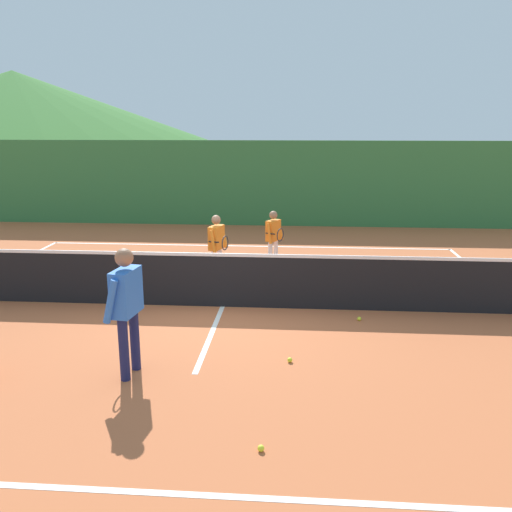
{
  "coord_description": "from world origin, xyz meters",
  "views": [
    {
      "loc": [
        1.27,
        -8.86,
        3.15
      ],
      "look_at": [
        0.59,
        0.09,
        0.91
      ],
      "focal_mm": 37.36,
      "sensor_mm": 36.0,
      "label": 1
    }
  ],
  "objects": [
    {
      "name": "tennis_ball_0",
      "position": [
        0.97,
        -4.23,
        0.03
      ],
      "size": [
        0.07,
        0.07,
        0.07
      ],
      "primitive_type": "sphere",
      "color": "yellow",
      "rests_on": "ground"
    },
    {
      "name": "line_baseline_near",
      "position": [
        0.0,
        -4.91,
        0.0
      ],
      "size": [
        10.5,
        0.08,
        0.01
      ],
      "primitive_type": "cube",
      "color": "white",
      "rests_on": "ground"
    },
    {
      "name": "windscreen_fence",
      "position": [
        0.0,
        7.8,
        1.33
      ],
      "size": [
        23.09,
        0.08,
        2.65
      ],
      "primitive_type": "cube",
      "color": "#33753D",
      "rests_on": "ground"
    },
    {
      "name": "instructor",
      "position": [
        -0.83,
        -2.68,
        1.0
      ],
      "size": [
        0.44,
        0.8,
        1.67
      ],
      "color": "#191E4C",
      "rests_on": "ground"
    },
    {
      "name": "tennis_ball_4",
      "position": [
        2.34,
        -0.52,
        0.03
      ],
      "size": [
        0.07,
        0.07,
        0.07
      ],
      "primitive_type": "sphere",
      "color": "yellow",
      "rests_on": "ground"
    },
    {
      "name": "student_0",
      "position": [
        -0.32,
        1.54,
        0.83
      ],
      "size": [
        0.42,
        0.72,
        1.38
      ],
      "color": "silver",
      "rests_on": "ground"
    },
    {
      "name": "line_service_center",
      "position": [
        0.0,
        0.0,
        0.0
      ],
      "size": [
        0.08,
        5.28,
        0.01
      ],
      "primitive_type": "cube",
      "color": "white",
      "rests_on": "ground"
    },
    {
      "name": "tennis_net",
      "position": [
        0.0,
        0.0,
        0.5
      ],
      "size": [
        11.05,
        0.08,
        1.05
      ],
      "color": "#333338",
      "rests_on": "ground"
    },
    {
      "name": "tennis_ball_2",
      "position": [
        1.22,
        -2.18,
        0.03
      ],
      "size": [
        0.07,
        0.07,
        0.07
      ],
      "primitive_type": "sphere",
      "color": "yellow",
      "rests_on": "ground"
    },
    {
      "name": "line_baseline_far",
      "position": [
        0.0,
        4.8,
        0.0
      ],
      "size": [
        10.5,
        0.08,
        0.01
      ],
      "primitive_type": "cube",
      "color": "white",
      "rests_on": "ground"
    },
    {
      "name": "student_1",
      "position": [
        0.78,
        2.6,
        0.78
      ],
      "size": [
        0.41,
        0.71,
        1.3
      ],
      "color": "silver",
      "rests_on": "ground"
    },
    {
      "name": "hill_0",
      "position": [
        -39.41,
        67.93,
        5.26
      ],
      "size": [
        59.44,
        59.44,
        10.52
      ],
      "primitive_type": "cone",
      "color": "#38702D",
      "rests_on": "ground"
    },
    {
      "name": "ground_plane",
      "position": [
        0.0,
        0.0,
        0.0
      ],
      "size": [
        120.0,
        120.0,
        0.0
      ],
      "primitive_type": "plane",
      "color": "#BC6038"
    }
  ]
}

